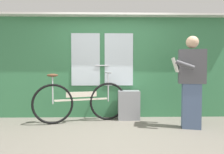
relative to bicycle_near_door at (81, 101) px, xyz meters
The scene contains 5 objects.
ground_plane 1.20m from the bicycle_near_door, 57.79° to the right, with size 6.44×4.34×0.04m, color #666056.
train_door_wall 1.03m from the bicycle_near_door, 34.77° to the left, with size 5.44×0.28×2.17m.
bicycle_near_door is the anchor object (origin of this frame).
passenger_reading_newspaper 2.06m from the bicycle_near_door, 12.75° to the right, with size 0.60×0.52×1.60m.
trash_bin_by_wall 0.97m from the bicycle_near_door, 11.93° to the left, with size 0.44×0.28×0.59m, color gray.
Camera 1 is at (-0.08, -2.94, 1.05)m, focal length 32.30 mm.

